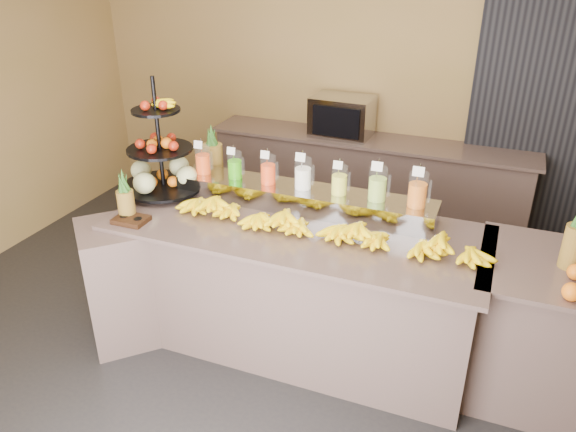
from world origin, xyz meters
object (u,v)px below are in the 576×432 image
Objects in this scene: banana_heap at (321,223)px; fruit_stand at (166,165)px; oven_warmer at (342,116)px; pitcher_tray at (303,198)px; condiment_caddy at (131,220)px.

fruit_stand is (-1.26, 0.19, 0.15)m from banana_heap.
banana_heap is 2.03m from oven_warmer.
pitcher_tray is at bearing -80.26° from oven_warmer.
oven_warmer is (-0.22, 1.67, 0.11)m from pitcher_tray.
fruit_stand is 1.53× the size of oven_warmer.
pitcher_tray is 3.28× the size of oven_warmer.
fruit_stand is (-1.02, -0.12, 0.14)m from pitcher_tray.
condiment_caddy is (0.04, -0.52, -0.20)m from fruit_stand.
pitcher_tray reaches higher than condiment_caddy.
pitcher_tray is at bearing 128.10° from banana_heap.
oven_warmer is (0.80, 1.79, -0.03)m from fruit_stand.
fruit_stand is at bearing -173.57° from pitcher_tray.
oven_warmer is at bearing 71.55° from condiment_caddy.
banana_heap is 2.47× the size of fruit_stand.
oven_warmer is at bearing 97.52° from pitcher_tray.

